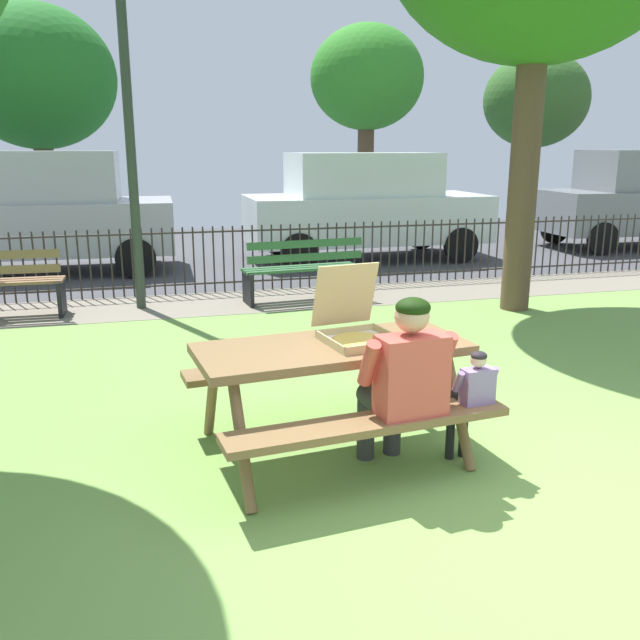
{
  "coord_description": "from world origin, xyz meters",
  "views": [
    {
      "loc": [
        -2.02,
        -2.88,
        2.05
      ],
      "look_at": [
        -0.73,
        1.97,
        0.75
      ],
      "focal_mm": 37.79,
      "sensor_mm": 36.0,
      "label": 1
    }
  ],
  "objects_px": {
    "parked_car_far_right": "(639,198)",
    "far_tree_midright": "(536,101)",
    "parked_car_right": "(365,205)",
    "picnic_table_foreground": "(332,369)",
    "pizza_box_open": "(355,326)",
    "park_bench_center": "(303,271)",
    "far_tree_midleft": "(36,78)",
    "parked_car_center": "(51,212)",
    "adult_at_table": "(403,379)",
    "far_tree_center": "(367,79)",
    "lamp_post_walkway": "(128,112)",
    "child_at_table": "(471,395)"
  },
  "relations": [
    {
      "from": "park_bench_center",
      "to": "parked_car_center",
      "type": "xyz_separation_m",
      "value": [
        -3.5,
        3.16,
        0.59
      ]
    },
    {
      "from": "child_at_table",
      "to": "far_tree_center",
      "type": "xyz_separation_m",
      "value": [
        4.28,
        14.95,
        3.35
      ]
    },
    {
      "from": "pizza_box_open",
      "to": "far_tree_center",
      "type": "relative_size",
      "value": 0.11
    },
    {
      "from": "lamp_post_walkway",
      "to": "adult_at_table",
      "type": "bearing_deg",
      "value": -73.21
    },
    {
      "from": "lamp_post_walkway",
      "to": "far_tree_center",
      "type": "xyz_separation_m",
      "value": [
        6.34,
        9.76,
        1.39
      ]
    },
    {
      "from": "lamp_post_walkway",
      "to": "pizza_box_open",
      "type": "bearing_deg",
      "value": -73.06
    },
    {
      "from": "parked_car_center",
      "to": "adult_at_table",
      "type": "bearing_deg",
      "value": -70.43
    },
    {
      "from": "adult_at_table",
      "to": "far_tree_midright",
      "type": "relative_size",
      "value": 0.25
    },
    {
      "from": "picnic_table_foreground",
      "to": "adult_at_table",
      "type": "bearing_deg",
      "value": -55.19
    },
    {
      "from": "far_tree_midright",
      "to": "park_bench_center",
      "type": "bearing_deg",
      "value": -133.86
    },
    {
      "from": "picnic_table_foreground",
      "to": "park_bench_center",
      "type": "bearing_deg",
      "value": 79.06
    },
    {
      "from": "adult_at_table",
      "to": "far_tree_midleft",
      "type": "relative_size",
      "value": 0.22
    },
    {
      "from": "park_bench_center",
      "to": "parked_car_right",
      "type": "height_order",
      "value": "parked_car_right"
    },
    {
      "from": "lamp_post_walkway",
      "to": "far_tree_midright",
      "type": "bearing_deg",
      "value": 39.96
    },
    {
      "from": "parked_car_far_right",
      "to": "far_tree_midright",
      "type": "relative_size",
      "value": 0.83
    },
    {
      "from": "adult_at_table",
      "to": "parked_car_far_right",
      "type": "xyz_separation_m",
      "value": [
        8.46,
        8.25,
        0.35
      ]
    },
    {
      "from": "picnic_table_foreground",
      "to": "pizza_box_open",
      "type": "relative_size",
      "value": 3.25
    },
    {
      "from": "park_bench_center",
      "to": "parked_car_center",
      "type": "height_order",
      "value": "parked_car_center"
    },
    {
      "from": "parked_car_far_right",
      "to": "far_tree_midright",
      "type": "height_order",
      "value": "far_tree_midright"
    },
    {
      "from": "park_bench_center",
      "to": "far_tree_center",
      "type": "xyz_separation_m",
      "value": [
        4.19,
        9.89,
        3.43
      ]
    },
    {
      "from": "far_tree_midleft",
      "to": "far_tree_center",
      "type": "distance_m",
      "value": 8.53
    },
    {
      "from": "parked_car_right",
      "to": "picnic_table_foreground",
      "type": "bearing_deg",
      "value": -110.05
    },
    {
      "from": "picnic_table_foreground",
      "to": "child_at_table",
      "type": "distance_m",
      "value": 0.93
    },
    {
      "from": "parked_car_far_right",
      "to": "far_tree_midright",
      "type": "distance_m",
      "value": 7.31
    },
    {
      "from": "adult_at_table",
      "to": "child_at_table",
      "type": "xyz_separation_m",
      "value": [
        0.48,
        0.02,
        -0.16
      ]
    },
    {
      "from": "parked_car_far_right",
      "to": "lamp_post_walkway",
      "type": "bearing_deg",
      "value": -163.2
    },
    {
      "from": "park_bench_center",
      "to": "far_tree_midright",
      "type": "distance_m",
      "value": 14.03
    },
    {
      "from": "park_bench_center",
      "to": "far_tree_midleft",
      "type": "bearing_deg",
      "value": 113.69
    },
    {
      "from": "picnic_table_foreground",
      "to": "adult_at_table",
      "type": "xyz_separation_m",
      "value": [
        0.33,
        -0.47,
        0.06
      ]
    },
    {
      "from": "parked_car_center",
      "to": "far_tree_center",
      "type": "bearing_deg",
      "value": 41.17
    },
    {
      "from": "park_bench_center",
      "to": "parked_car_far_right",
      "type": "height_order",
      "value": "parked_car_far_right"
    },
    {
      "from": "pizza_box_open",
      "to": "parked_car_center",
      "type": "distance_m",
      "value": 8.21
    },
    {
      "from": "lamp_post_walkway",
      "to": "parked_car_center",
      "type": "height_order",
      "value": "lamp_post_walkway"
    },
    {
      "from": "adult_at_table",
      "to": "far_tree_midleft",
      "type": "distance_m",
      "value": 15.73
    },
    {
      "from": "picnic_table_foreground",
      "to": "park_bench_center",
      "type": "xyz_separation_m",
      "value": [
        0.89,
        4.62,
        -0.18
      ]
    },
    {
      "from": "pizza_box_open",
      "to": "far_tree_center",
      "type": "bearing_deg",
      "value": 71.24
    },
    {
      "from": "pizza_box_open",
      "to": "parked_car_right",
      "type": "height_order",
      "value": "parked_car_right"
    },
    {
      "from": "picnic_table_foreground",
      "to": "park_bench_center",
      "type": "height_order",
      "value": "park_bench_center"
    },
    {
      "from": "park_bench_center",
      "to": "parked_car_center",
      "type": "relative_size",
      "value": 0.41
    },
    {
      "from": "parked_car_center",
      "to": "far_tree_midleft",
      "type": "distance_m",
      "value": 7.28
    },
    {
      "from": "lamp_post_walkway",
      "to": "parked_car_center",
      "type": "relative_size",
      "value": 1.02
    },
    {
      "from": "parked_car_far_right",
      "to": "far_tree_midright",
      "type": "xyz_separation_m",
      "value": [
        1.61,
        6.73,
        2.36
      ]
    },
    {
      "from": "lamp_post_walkway",
      "to": "child_at_table",
      "type": "bearing_deg",
      "value": -68.46
    },
    {
      "from": "adult_at_table",
      "to": "parked_car_right",
      "type": "relative_size",
      "value": 0.27
    },
    {
      "from": "child_at_table",
      "to": "parked_car_right",
      "type": "relative_size",
      "value": 0.18
    },
    {
      "from": "pizza_box_open",
      "to": "park_bench_center",
      "type": "relative_size",
      "value": 0.37
    },
    {
      "from": "child_at_table",
      "to": "parked_car_center",
      "type": "relative_size",
      "value": 0.21
    },
    {
      "from": "adult_at_table",
      "to": "lamp_post_walkway",
      "type": "bearing_deg",
      "value": 106.79
    },
    {
      "from": "pizza_box_open",
      "to": "far_tree_midleft",
      "type": "bearing_deg",
      "value": 104.09
    },
    {
      "from": "parked_car_far_right",
      "to": "far_tree_midleft",
      "type": "relative_size",
      "value": 0.74
    }
  ]
}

